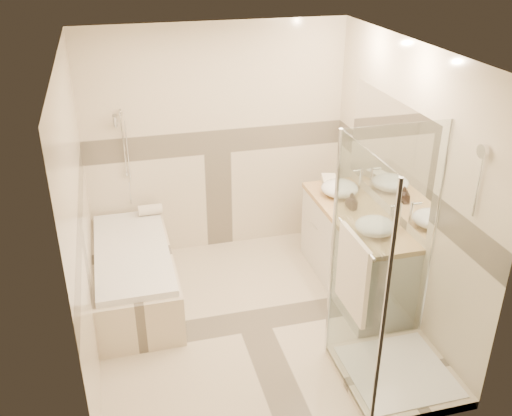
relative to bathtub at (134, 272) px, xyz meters
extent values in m
cube|color=beige|center=(1.02, -0.65, -0.31)|extent=(2.80, 3.00, 0.01)
cube|color=silver|center=(1.02, -0.65, 2.20)|extent=(2.80, 3.00, 0.01)
cube|color=beige|center=(1.02, 0.85, 0.94)|extent=(2.80, 0.01, 2.50)
cube|color=beige|center=(1.02, -2.15, 0.94)|extent=(2.80, 0.01, 2.50)
cube|color=beige|center=(-0.38, -0.65, 0.94)|extent=(0.01, 3.00, 2.50)
cube|color=beige|center=(2.43, -0.65, 0.94)|extent=(0.01, 3.00, 2.50)
cube|color=white|center=(2.41, -0.35, 1.14)|extent=(0.01, 1.60, 1.00)
cylinder|color=silver|center=(0.05, 0.82, 1.04)|extent=(0.02, 0.02, 0.70)
cube|color=beige|center=(0.00, 0.00, -0.06)|extent=(0.75, 1.70, 0.50)
cube|color=white|center=(0.00, 0.00, 0.22)|extent=(0.69, 1.60, 0.06)
ellipsoid|color=white|center=(0.00, 0.00, 0.17)|extent=(0.56, 1.40, 0.16)
cube|color=silver|center=(2.15, -0.35, 0.09)|extent=(0.55, 1.60, 0.80)
cylinder|color=silver|center=(1.86, -0.75, 0.24)|extent=(0.01, 0.24, 0.01)
cylinder|color=silver|center=(1.86, 0.05, 0.24)|extent=(0.01, 0.24, 0.01)
cube|color=tan|center=(2.15, -0.35, 0.52)|extent=(0.57, 1.62, 0.05)
cube|color=beige|center=(1.97, -1.70, -0.27)|extent=(0.90, 0.90, 0.08)
cube|color=white|center=(1.97, -1.70, -0.22)|extent=(0.80, 0.80, 0.01)
cube|color=white|center=(1.53, -1.70, 0.73)|extent=(0.01, 0.90, 2.00)
cube|color=white|center=(1.97, -1.26, 0.73)|extent=(0.90, 0.01, 2.00)
cylinder|color=silver|center=(1.52, -2.15, 0.73)|extent=(0.03, 0.03, 2.00)
cylinder|color=silver|center=(1.52, -1.25, 0.73)|extent=(0.03, 0.03, 2.00)
cylinder|color=silver|center=(2.42, -1.25, 0.73)|extent=(0.03, 0.03, 2.00)
cylinder|color=silver|center=(2.38, -1.70, 1.64)|extent=(0.03, 0.10, 0.10)
cylinder|color=silver|center=(1.49, -1.70, 1.09)|extent=(0.02, 0.60, 0.02)
cube|color=white|center=(1.49, -1.70, 0.79)|extent=(0.04, 0.48, 0.62)
ellipsoid|color=white|center=(2.13, 0.06, 0.62)|extent=(0.38, 0.38, 0.15)
ellipsoid|color=white|center=(2.13, -0.78, 0.61)|extent=(0.36, 0.36, 0.14)
cylinder|color=silver|center=(2.35, 0.06, 0.68)|extent=(0.03, 0.03, 0.27)
cylinder|color=silver|center=(2.31, 0.06, 0.79)|extent=(0.10, 0.02, 0.02)
cylinder|color=silver|center=(2.35, -0.78, 0.68)|extent=(0.03, 0.03, 0.27)
cylinder|color=silver|center=(2.31, -0.78, 0.79)|extent=(0.10, 0.02, 0.02)
imported|color=black|center=(2.13, -0.29, 0.61)|extent=(0.07, 0.08, 0.14)
imported|color=black|center=(2.13, -0.24, 0.62)|extent=(0.16, 0.16, 0.15)
cube|color=white|center=(2.13, 0.34, 0.58)|extent=(0.20, 0.27, 0.08)
cylinder|color=white|center=(0.25, 0.69, 0.31)|extent=(0.25, 0.11, 0.11)
camera|label=1|loc=(-0.05, -4.84, 3.03)|focal=40.00mm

